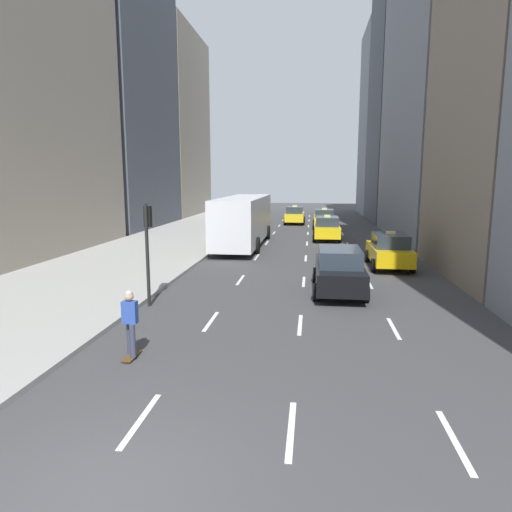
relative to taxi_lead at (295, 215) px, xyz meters
name	(u,v)px	position (x,y,z in m)	size (l,w,h in m)	color
ground_plane	(103,493)	(-1.20, -40.00, -0.88)	(160.00, 160.00, 0.00)	#3D3D3F
sidewalk_left	(177,238)	(-8.20, -13.00, -0.81)	(8.00, 66.00, 0.15)	#9E9E99
lane_markings	(306,250)	(1.40, -17.00, -0.87)	(5.72, 56.00, 0.01)	white
building_row_left	(91,90)	(-15.20, -10.97, 10.21)	(6.00, 57.57, 24.15)	#A89E89
building_row_right	(450,25)	(10.80, -10.98, 13.88)	(6.00, 60.29, 36.53)	gray
taxi_lead	(295,215)	(0.00, 0.00, 0.00)	(2.02, 4.40, 1.87)	yellow
taxi_second	(324,219)	(2.80, -3.87, 0.00)	(2.02, 4.40, 1.87)	yellow
taxi_third	(327,228)	(2.80, -12.02, 0.00)	(2.02, 4.40, 1.87)	yellow
taxi_fourth	(389,250)	(5.60, -22.21, 0.00)	(2.02, 4.40, 1.87)	yellow
sedan_black_near	(339,270)	(2.80, -27.67, 0.03)	(2.02, 4.88, 1.78)	black
city_bus	(244,219)	(-2.81, -15.49, 0.91)	(2.80, 11.61, 3.25)	silver
skateboarder	(130,321)	(-2.73, -35.14, 0.08)	(0.36, 0.80, 1.75)	brown
traffic_light_pole	(148,238)	(-3.95, -30.43, 1.53)	(0.24, 0.42, 3.60)	black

